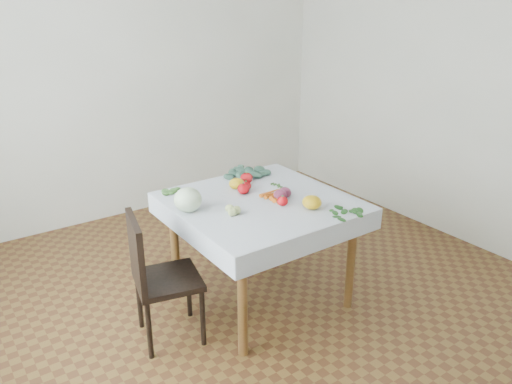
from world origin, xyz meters
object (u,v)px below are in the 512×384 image
(table, at_px, (260,214))
(chair, at_px, (154,272))
(carrot_bunch, at_px, (279,194))
(cabbage, at_px, (188,200))
(heirloom_back, at_px, (237,184))

(table, relative_size, chair, 1.18)
(table, distance_m, carrot_bunch, 0.18)
(cabbage, distance_m, carrot_bunch, 0.64)
(cabbage, distance_m, heirloom_back, 0.49)
(table, distance_m, heirloom_back, 0.30)
(chair, relative_size, heirloom_back, 7.59)
(table, xyz_separation_m, cabbage, (-0.48, 0.11, 0.18))
(table, xyz_separation_m, heirloom_back, (-0.01, 0.27, 0.14))
(chair, xyz_separation_m, cabbage, (0.31, 0.13, 0.35))
(heirloom_back, bearing_deg, table, -86.93)
(heirloom_back, bearing_deg, carrot_bunch, -61.14)
(heirloom_back, height_order, carrot_bunch, heirloom_back)
(table, relative_size, heirloom_back, 8.99)
(chair, relative_size, cabbage, 4.83)
(heirloom_back, relative_size, carrot_bunch, 0.48)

